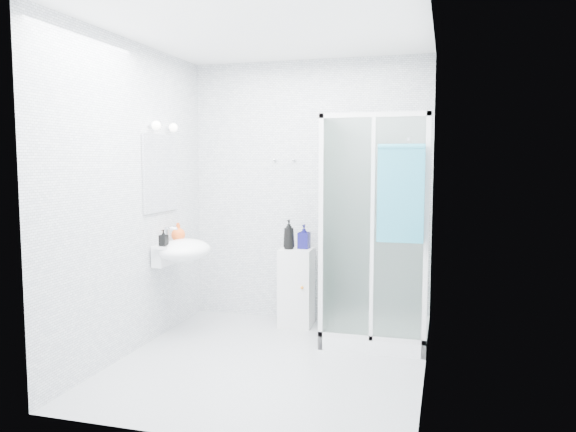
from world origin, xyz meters
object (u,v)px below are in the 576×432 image
(storage_cabinet, at_px, (296,287))
(wall_basin, at_px, (182,251))
(hand_towel, at_px, (401,191))
(soap_dispenser_black, at_px, (164,238))
(shampoo_bottle_a, at_px, (289,234))
(soap_dispenser_orange, at_px, (178,232))
(shower_enclosure, at_px, (367,292))
(shampoo_bottle_b, at_px, (304,237))

(storage_cabinet, bearing_deg, wall_basin, -149.22)
(hand_towel, height_order, soap_dispenser_black, hand_towel)
(storage_cabinet, relative_size, shampoo_bottle_a, 2.65)
(soap_dispenser_orange, bearing_deg, wall_basin, -53.17)
(hand_towel, bearing_deg, shower_enclosure, 127.41)
(hand_towel, relative_size, shampoo_bottle_b, 3.34)
(shower_enclosure, xyz_separation_m, soap_dispenser_black, (-1.74, -0.51, 0.49))
(shower_enclosure, distance_m, wall_basin, 1.72)
(wall_basin, bearing_deg, shampoo_bottle_a, 34.00)
(wall_basin, distance_m, soap_dispenser_orange, 0.23)
(shampoo_bottle_a, bearing_deg, soap_dispenser_orange, -155.50)
(shower_enclosure, distance_m, storage_cabinet, 0.79)
(shampoo_bottle_a, height_order, shampoo_bottle_b, shampoo_bottle_a)
(shower_enclosure, relative_size, soap_dispenser_black, 13.82)
(storage_cabinet, relative_size, hand_towel, 0.97)
(hand_towel, xyz_separation_m, soap_dispenser_orange, (-2.07, 0.22, -0.42))
(shampoo_bottle_a, bearing_deg, shower_enclosure, -17.94)
(soap_dispenser_orange, bearing_deg, shampoo_bottle_b, 24.93)
(wall_basin, relative_size, shampoo_bottle_a, 1.95)
(hand_towel, distance_m, soap_dispenser_orange, 2.12)
(shampoo_bottle_a, relative_size, shampoo_bottle_b, 1.22)
(storage_cabinet, distance_m, soap_dispenser_orange, 1.26)
(hand_towel, distance_m, shampoo_bottle_b, 1.31)
(storage_cabinet, xyz_separation_m, shampoo_bottle_a, (-0.07, -0.03, 0.52))
(shower_enclosure, height_order, soap_dispenser_black, shower_enclosure)
(storage_cabinet, relative_size, soap_dispenser_black, 5.25)
(shower_enclosure, xyz_separation_m, storage_cabinet, (-0.73, 0.29, -0.07))
(wall_basin, relative_size, hand_towel, 0.71)
(storage_cabinet, bearing_deg, shampoo_bottle_b, 28.67)
(storage_cabinet, distance_m, soap_dispenser_black, 1.39)
(hand_towel, xyz_separation_m, soap_dispenser_black, (-2.04, -0.10, -0.44))
(wall_basin, height_order, shampoo_bottle_a, shampoo_bottle_a)
(shower_enclosure, xyz_separation_m, wall_basin, (-1.66, -0.32, 0.35))
(hand_towel, height_order, shampoo_bottle_b, hand_towel)
(storage_cabinet, height_order, hand_towel, hand_towel)
(shampoo_bottle_b, relative_size, soap_dispenser_orange, 1.38)
(soap_dispenser_orange, bearing_deg, shampoo_bottle_a, 24.50)
(storage_cabinet, xyz_separation_m, soap_dispenser_black, (-1.00, -0.80, 0.55))
(shampoo_bottle_a, height_order, soap_dispenser_black, shampoo_bottle_a)
(soap_dispenser_orange, bearing_deg, shower_enclosure, 5.75)
(wall_basin, xyz_separation_m, shampoo_bottle_a, (0.85, 0.58, 0.11))
(storage_cabinet, xyz_separation_m, soap_dispenser_orange, (-1.02, -0.47, 0.57))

